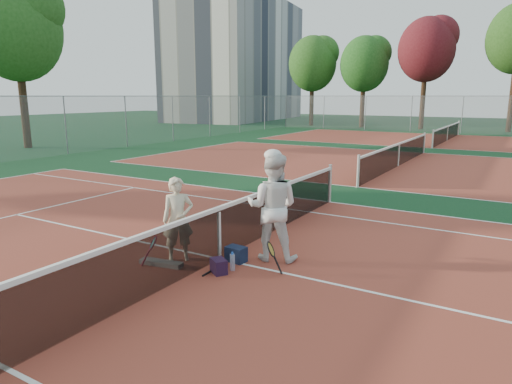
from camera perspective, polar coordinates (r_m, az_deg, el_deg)
ground at (r=8.69m, az=-4.56°, el=-8.37°), size 130.00×130.00×0.00m
court_main at (r=8.69m, az=-4.56°, el=-8.35°), size 23.77×10.97×0.01m
court_far_a at (r=20.90m, az=17.33°, el=3.12°), size 23.77×10.97×0.01m
court_far_b at (r=34.10m, az=22.75°, el=5.95°), size 23.77×10.97×0.01m
net_main at (r=8.53m, az=-4.62°, el=-5.15°), size 0.10×10.98×1.02m
net_far_a at (r=20.83m, az=17.42°, el=4.49°), size 0.10×10.98×1.02m
net_far_b at (r=34.06m, az=22.82°, el=6.80°), size 0.10×10.98×1.02m
fence_back at (r=40.94m, az=24.37°, el=8.77°), size 32.00×0.06×3.00m
fence_left at (r=24.73m, az=-26.60°, el=7.18°), size 0.06×54.50×3.00m
apartment_block at (r=60.46m, az=-2.23°, el=16.18°), size 12.96×23.18×15.00m
player_a at (r=8.51m, az=-9.72°, el=-3.40°), size 0.67×0.67×1.57m
player_b at (r=8.40m, az=2.08°, el=-1.88°), size 1.16×1.02×2.01m
racket_red at (r=8.50m, az=-12.68°, el=-7.17°), size 0.41×0.41×0.54m
racket_black_held at (r=7.92m, az=1.87°, el=-8.23°), size 0.34×0.34×0.56m
racket_spare at (r=8.27m, az=-4.79°, el=-9.34°), size 0.29×0.61×0.03m
sports_bag_navy at (r=8.50m, az=-2.50°, el=-7.78°), size 0.38×0.28×0.29m
sports_bag_purple at (r=8.00m, az=-4.68°, el=-9.22°), size 0.38×0.35×0.26m
net_cover_canvas at (r=8.53m, az=-11.77°, el=-8.69°), size 0.85×0.32×0.09m
water_bottle at (r=8.09m, az=-2.96°, el=-8.78°), size 0.09×0.09×0.30m
tree_back_0 at (r=48.17m, az=7.08°, el=15.60°), size 4.81×4.81×8.95m
tree_back_1 at (r=46.45m, az=13.37°, el=15.28°), size 4.59×4.59×8.64m
tree_back_maroon at (r=45.18m, az=20.53°, el=16.29°), size 4.95×4.95×9.89m
tree_left_1 at (r=30.39m, az=-27.79°, el=17.49°), size 5.02×5.02×9.55m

